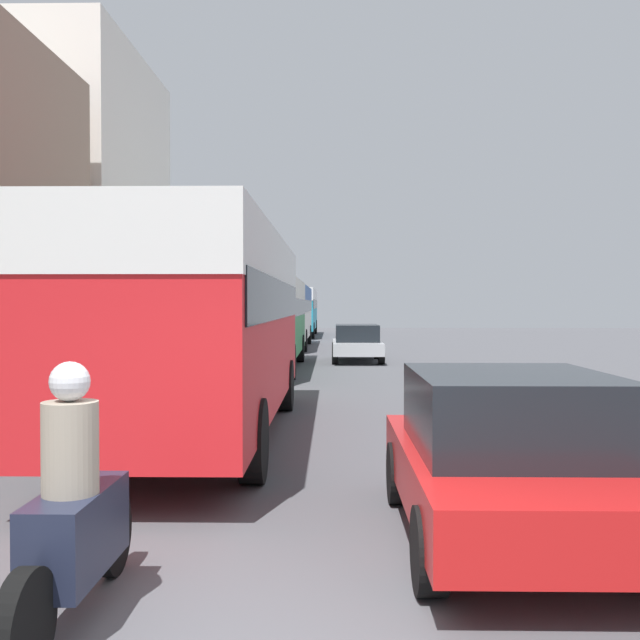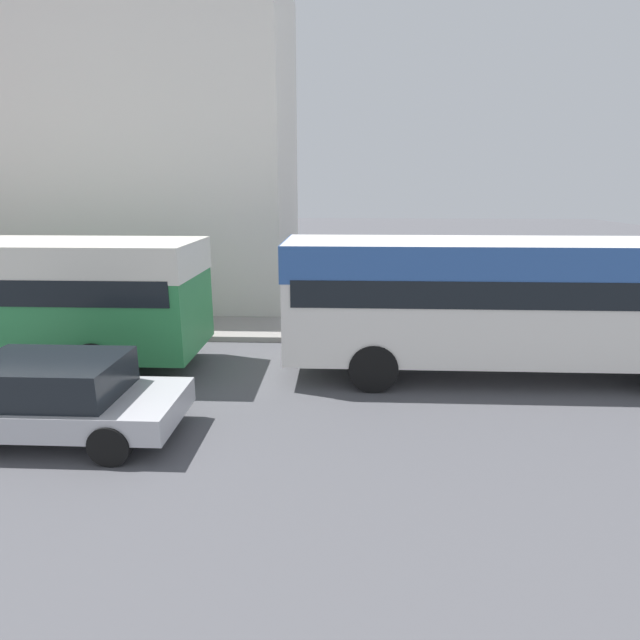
% 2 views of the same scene
% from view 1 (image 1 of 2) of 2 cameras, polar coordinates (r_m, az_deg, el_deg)
% --- Properties ---
extents(building_far_terrace, '(6.35, 8.69, 10.73)m').
position_cam_1_polar(building_far_terrace, '(26.82, -20.68, 8.15)').
color(building_far_terrace, silver).
rests_on(building_far_terrace, ground_plane).
extents(bus_lead, '(2.49, 9.31, 3.18)m').
position_cam_1_polar(bus_lead, '(11.34, -9.31, 1.03)').
color(bus_lead, red).
rests_on(bus_lead, ground_plane).
extents(bus_following, '(2.52, 9.90, 2.92)m').
position_cam_1_polar(bus_following, '(23.00, -4.72, 0.76)').
color(bus_following, '#2D8447').
rests_on(bus_following, ground_plane).
extents(bus_third_in_line, '(2.51, 9.78, 2.96)m').
position_cam_1_polar(bus_third_in_line, '(34.73, -2.94, 0.96)').
color(bus_third_in_line, silver).
rests_on(bus_third_in_line, ground_plane).
extents(bus_rear, '(2.56, 11.08, 3.13)m').
position_cam_1_polar(bus_rear, '(47.33, -1.89, 1.16)').
color(bus_rear, teal).
rests_on(bus_rear, ground_plane).
extents(motorcycle_behind_lead, '(0.38, 2.24, 1.73)m').
position_cam_1_polar(motorcycle_behind_lead, '(5.11, -19.06, -14.85)').
color(motorcycle_behind_lead, '#1E2338').
rests_on(motorcycle_behind_lead, ground_plane).
extents(car_crossing, '(1.84, 4.21, 1.36)m').
position_cam_1_polar(car_crossing, '(26.30, 2.97, -1.76)').
color(car_crossing, '#B7B7BC').
rests_on(car_crossing, ground_plane).
extents(car_far_curb, '(1.96, 3.82, 1.50)m').
position_cam_1_polar(car_far_curb, '(6.62, 14.96, -10.31)').
color(car_far_curb, red).
rests_on(car_far_curb, ground_plane).
extents(pedestrian_walking_away, '(0.35, 0.35, 1.73)m').
position_cam_1_polar(pedestrian_walking_away, '(18.47, -15.68, -2.09)').
color(pedestrian_walking_away, '#232838').
rests_on(pedestrian_walking_away, sidewalk).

